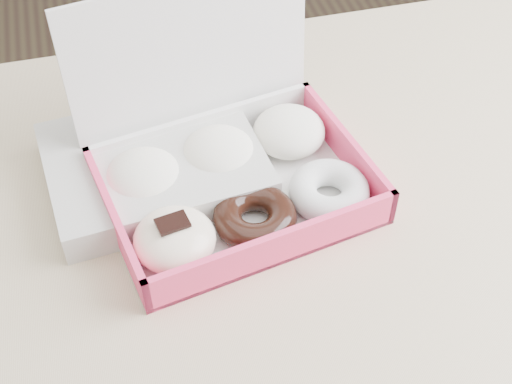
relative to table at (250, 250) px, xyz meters
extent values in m
cube|color=tan|center=(0.00, 0.00, 0.06)|extent=(1.20, 0.80, 0.04)
cylinder|color=tan|center=(0.55, 0.35, -0.32)|extent=(0.05, 0.05, 0.71)
cube|color=white|center=(-0.01, 0.02, 0.08)|extent=(0.36, 0.29, 0.01)
cube|color=#FF3C6C|center=(0.01, -0.09, 0.11)|extent=(0.32, 0.07, 0.05)
cube|color=white|center=(-0.03, 0.14, 0.11)|extent=(0.32, 0.07, 0.05)
cube|color=#FF3C6C|center=(-0.17, -0.01, 0.11)|extent=(0.05, 0.24, 0.05)
cube|color=#FF3C6C|center=(0.14, 0.05, 0.11)|extent=(0.05, 0.24, 0.05)
cube|color=white|center=(-0.04, 0.16, 0.20)|extent=(0.32, 0.08, 0.24)
ellipsoid|color=white|center=(-0.12, 0.06, 0.11)|extent=(0.11, 0.11, 0.05)
ellipsoid|color=white|center=(-0.02, 0.08, 0.11)|extent=(0.11, 0.11, 0.05)
ellipsoid|color=white|center=(0.08, 0.10, 0.11)|extent=(0.11, 0.11, 0.05)
ellipsoid|color=#FEE6C6|center=(-0.10, -0.05, 0.11)|extent=(0.11, 0.11, 0.05)
cube|color=black|center=(-0.10, -0.05, 0.14)|extent=(0.04, 0.03, 0.00)
torus|color=black|center=(0.00, -0.03, 0.10)|extent=(0.12, 0.12, 0.04)
torus|color=white|center=(0.10, -0.01, 0.10)|extent=(0.12, 0.12, 0.04)
cube|color=beige|center=(-0.11, 0.09, 0.10)|extent=(0.29, 0.24, 0.04)
camera|label=1|loc=(-0.14, -0.59, 0.75)|focal=50.00mm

